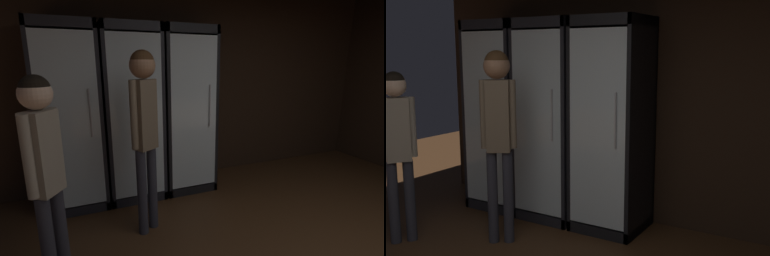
% 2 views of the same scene
% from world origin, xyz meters
% --- Properties ---
extents(wall_back, '(6.00, 0.06, 2.80)m').
position_xyz_m(wall_back, '(0.00, 3.03, 1.40)').
color(wall_back, black).
rests_on(wall_back, ground).
extents(cooler_far_left, '(0.65, 0.65, 2.06)m').
position_xyz_m(cooler_far_left, '(-1.96, 2.71, 1.02)').
color(cooler_far_left, black).
rests_on(cooler_far_left, ground).
extents(cooler_left, '(0.65, 0.65, 2.06)m').
position_xyz_m(cooler_left, '(-1.28, 2.71, 1.00)').
color(cooler_left, black).
rests_on(cooler_left, ground).
extents(cooler_center, '(0.65, 0.65, 2.06)m').
position_xyz_m(cooler_center, '(-0.61, 2.71, 1.00)').
color(cooler_center, black).
rests_on(cooler_center, ground).
extents(shopper_near, '(0.28, 0.23, 1.75)m').
position_xyz_m(shopper_near, '(-1.31, 1.83, 1.15)').
color(shopper_near, '#2D2D38').
rests_on(shopper_near, ground).
extents(shopper_far, '(0.23, 0.28, 1.56)m').
position_xyz_m(shopper_far, '(-2.09, 1.38, 1.00)').
color(shopper_far, '#2D2D38').
rests_on(shopper_far, ground).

